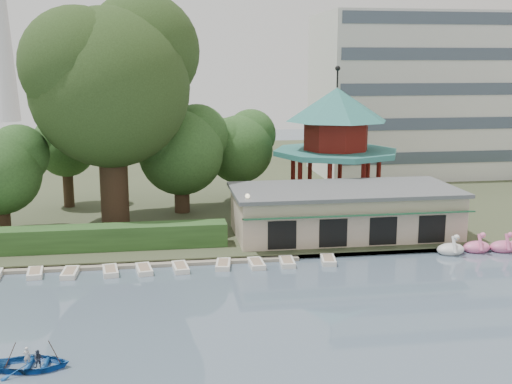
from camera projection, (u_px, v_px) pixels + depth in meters
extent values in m
plane|color=slate|center=(271.00, 368.00, 30.88)|extent=(220.00, 220.00, 0.00)
cube|color=#424930|center=(200.00, 177.00, 81.22)|extent=(220.00, 70.00, 0.40)
cube|color=gray|center=(231.00, 259.00, 47.61)|extent=(220.00, 0.60, 0.30)
cube|color=gray|center=(64.00, 267.00, 45.75)|extent=(34.00, 1.60, 0.24)
cube|color=#C3AC95|center=(344.00, 213.00, 53.24)|extent=(18.00, 8.00, 3.60)
cube|color=#595B5E|center=(344.00, 190.00, 52.85)|extent=(18.60, 8.60, 0.30)
cube|color=#194C2D|center=(360.00, 215.00, 48.91)|extent=(18.00, 1.59, 0.45)
cylinder|color=#C3AC95|center=(334.00, 201.00, 63.46)|extent=(10.40, 10.40, 1.20)
cylinder|color=#2D7670|center=(336.00, 152.00, 62.50)|extent=(12.40, 12.40, 0.50)
cylinder|color=maroon|center=(336.00, 135.00, 62.17)|extent=(6.40, 6.40, 2.80)
cone|color=#2D7670|center=(337.00, 104.00, 61.57)|extent=(10.00, 10.00, 3.20)
cylinder|color=black|center=(337.00, 78.00, 61.08)|extent=(0.16, 0.16, 1.80)
cube|color=silver|center=(435.00, 95.00, 81.69)|extent=(30.00, 14.00, 20.00)
cube|color=#2F5625|center=(28.00, 240.00, 48.27)|extent=(30.00, 2.00, 1.80)
cylinder|color=black|center=(248.00, 223.00, 49.04)|extent=(0.12, 0.12, 4.00)
sphere|color=beige|center=(248.00, 196.00, 48.62)|extent=(0.36, 0.36, 0.36)
cylinder|color=#3A281C|center=(114.00, 171.00, 55.64)|extent=(2.44, 2.44, 9.63)
sphere|color=#2A421B|center=(110.00, 88.00, 54.23)|extent=(13.56, 13.56, 13.56)
sphere|color=#2A421B|center=(142.00, 51.00, 55.99)|extent=(10.17, 10.17, 10.17)
sphere|color=#2A421B|center=(78.00, 65.00, 52.18)|extent=(9.49, 9.49, 9.49)
cylinder|color=#3A281C|center=(2.00, 210.00, 52.92)|extent=(1.23, 1.23, 4.17)
sphere|color=#2F5625|center=(18.00, 155.00, 53.23)|extent=(5.11, 5.11, 5.11)
cylinder|color=#3A281C|center=(182.00, 188.00, 60.90)|extent=(1.44, 1.44, 4.62)
sphere|color=#2F5625|center=(181.00, 153.00, 60.23)|extent=(7.99, 7.99, 7.99)
sphere|color=#2F5625|center=(197.00, 135.00, 61.33)|extent=(6.00, 6.00, 6.00)
sphere|color=#2F5625|center=(166.00, 144.00, 59.06)|extent=(5.60, 5.60, 5.60)
cylinder|color=#3A281C|center=(239.00, 180.00, 65.69)|extent=(1.24, 1.24, 4.36)
sphere|color=#2F5625|center=(239.00, 149.00, 65.05)|extent=(6.89, 6.89, 6.89)
sphere|color=#2F5625|center=(251.00, 134.00, 65.98)|extent=(5.17, 5.17, 5.17)
sphere|color=#2F5625|center=(228.00, 142.00, 64.03)|extent=(4.82, 4.82, 4.82)
cylinder|color=#3A281C|center=(68.00, 183.00, 63.14)|extent=(1.02, 1.02, 4.74)
sphere|color=#2F5625|center=(66.00, 148.00, 62.44)|extent=(5.66, 5.66, 5.66)
sphere|color=#2F5625|center=(78.00, 131.00, 63.13)|extent=(4.24, 4.24, 4.24)
sphere|color=#2F5625|center=(54.00, 139.00, 61.56)|extent=(3.96, 3.96, 3.96)
ellipsoid|color=white|center=(451.00, 250.00, 49.20)|extent=(2.16, 1.44, 0.99)
cylinder|color=white|center=(454.00, 245.00, 48.56)|extent=(0.26, 0.79, 1.29)
sphere|color=white|center=(457.00, 237.00, 48.14)|extent=(0.44, 0.44, 0.44)
ellipsoid|color=pink|center=(476.00, 247.00, 49.82)|extent=(2.16, 1.44, 0.99)
cylinder|color=pink|center=(480.00, 242.00, 49.18)|extent=(0.26, 0.79, 1.29)
sphere|color=pink|center=(483.00, 235.00, 48.76)|extent=(0.44, 0.44, 0.44)
ellipsoid|color=#DB6797|center=(503.00, 247.00, 49.90)|extent=(2.16, 1.44, 0.99)
cylinder|color=#DB6797|center=(508.00, 242.00, 49.26)|extent=(0.26, 0.79, 1.29)
sphere|color=#DB6797|center=(510.00, 235.00, 48.84)|extent=(0.44, 0.44, 0.44)
cube|color=white|center=(35.00, 273.00, 44.31)|extent=(1.25, 2.40, 0.36)
cube|color=white|center=(70.00, 273.00, 44.29)|extent=(1.11, 2.34, 0.36)
cube|color=white|center=(110.00, 271.00, 44.72)|extent=(1.29, 2.41, 0.36)
cube|color=white|center=(144.00, 269.00, 45.05)|extent=(1.32, 2.42, 0.36)
cube|color=white|center=(180.00, 267.00, 45.46)|extent=(1.24, 2.39, 0.36)
cube|color=white|center=(223.00, 264.00, 46.13)|extent=(1.34, 2.43, 0.36)
cube|color=white|center=(256.00, 264.00, 46.34)|extent=(1.06, 2.33, 0.36)
cube|color=white|center=(287.00, 262.00, 46.72)|extent=(1.16, 2.36, 0.36)
cube|color=white|center=(328.00, 260.00, 47.19)|extent=(1.36, 2.43, 0.36)
imported|color=#164C98|center=(33.00, 359.00, 30.73)|extent=(5.09, 3.84, 1.00)
imported|color=silver|center=(27.00, 356.00, 30.86)|extent=(0.36, 0.26, 0.95)
imported|color=#2C3446|center=(38.00, 359.00, 30.57)|extent=(0.47, 0.38, 0.92)
cylinder|color=#3A281C|center=(7.00, 364.00, 30.58)|extent=(0.94, 0.29, 2.01)
cylinder|color=#3A281C|center=(59.00, 360.00, 30.94)|extent=(0.94, 0.29, 2.01)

